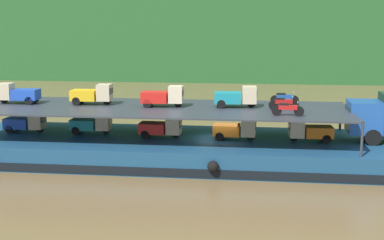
% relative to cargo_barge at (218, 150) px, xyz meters
% --- Properties ---
extents(ground_plane, '(400.00, 400.00, 0.00)m').
position_rel_cargo_barge_xyz_m(ground_plane, '(0.00, 0.02, -0.75)').
color(ground_plane, brown).
extents(cargo_barge, '(33.57, 8.72, 1.50)m').
position_rel_cargo_barge_xyz_m(cargo_barge, '(0.00, 0.00, 0.00)').
color(cargo_barge, navy).
rests_on(cargo_barge, ground).
extents(cargo_rack, '(24.37, 7.39, 2.00)m').
position_rel_cargo_barge_xyz_m(cargo_rack, '(-3.80, 0.02, 2.69)').
color(cargo_rack, '#2D333D').
rests_on(cargo_rack, cargo_barge).
extents(mini_truck_lower_stern, '(2.77, 1.25, 1.38)m').
position_rel_cargo_barge_xyz_m(mini_truck_lower_stern, '(-13.29, 0.47, 1.44)').
color(mini_truck_lower_stern, '#1E47B7').
rests_on(mini_truck_lower_stern, cargo_barge).
extents(mini_truck_lower_aft, '(2.76, 1.23, 1.38)m').
position_rel_cargo_barge_xyz_m(mini_truck_lower_aft, '(-8.66, 0.59, 1.44)').
color(mini_truck_lower_aft, teal).
rests_on(mini_truck_lower_aft, cargo_barge).
extents(mini_truck_lower_mid, '(2.77, 1.26, 1.38)m').
position_rel_cargo_barge_xyz_m(mini_truck_lower_mid, '(-3.74, -0.09, 1.44)').
color(mini_truck_lower_mid, red).
rests_on(mini_truck_lower_mid, cargo_barge).
extents(mini_truck_lower_fore, '(2.79, 1.28, 1.38)m').
position_rel_cargo_barge_xyz_m(mini_truck_lower_fore, '(1.12, -0.13, 1.44)').
color(mini_truck_lower_fore, orange).
rests_on(mini_truck_lower_fore, cargo_barge).
extents(mini_truck_lower_bow, '(2.79, 1.30, 1.38)m').
position_rel_cargo_barge_xyz_m(mini_truck_lower_bow, '(5.82, -0.06, 1.44)').
color(mini_truck_lower_bow, orange).
rests_on(mini_truck_lower_bow, cargo_barge).
extents(mini_truck_upper_stern, '(2.78, 1.26, 1.38)m').
position_rel_cargo_barge_xyz_m(mini_truck_upper_stern, '(-13.73, 0.45, 3.44)').
color(mini_truck_upper_stern, '#1E47B7').
rests_on(mini_truck_upper_stern, cargo_rack).
extents(mini_truck_upper_mid, '(2.75, 1.22, 1.38)m').
position_rel_cargo_barge_xyz_m(mini_truck_upper_mid, '(-8.54, 0.63, 3.44)').
color(mini_truck_upper_mid, gold).
rests_on(mini_truck_upper_mid, cargo_rack).
extents(mini_truck_upper_fore, '(2.77, 1.25, 1.38)m').
position_rel_cargo_barge_xyz_m(mini_truck_upper_fore, '(-3.65, 0.26, 3.44)').
color(mini_truck_upper_fore, red).
rests_on(mini_truck_upper_fore, cargo_rack).
extents(mini_truck_upper_bow, '(2.78, 1.28, 1.38)m').
position_rel_cargo_barge_xyz_m(mini_truck_upper_bow, '(1.12, 0.59, 3.44)').
color(mini_truck_upper_bow, teal).
rests_on(mini_truck_upper_bow, cargo_rack).
extents(motorcycle_upper_port, '(1.90, 0.55, 0.87)m').
position_rel_cargo_barge_xyz_m(motorcycle_upper_port, '(4.23, -2.20, 3.18)').
color(motorcycle_upper_port, black).
rests_on(motorcycle_upper_port, cargo_rack).
extents(motorcycle_upper_centre, '(1.90, 0.55, 0.87)m').
position_rel_cargo_barge_xyz_m(motorcycle_upper_centre, '(4.11, 0.02, 3.18)').
color(motorcycle_upper_centre, black).
rests_on(motorcycle_upper_centre, cargo_rack).
extents(motorcycle_upper_stbd, '(1.90, 0.55, 0.87)m').
position_rel_cargo_barge_xyz_m(motorcycle_upper_stbd, '(4.30, 2.24, 3.18)').
color(motorcycle_upper_stbd, black).
rests_on(motorcycle_upper_stbd, cargo_rack).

